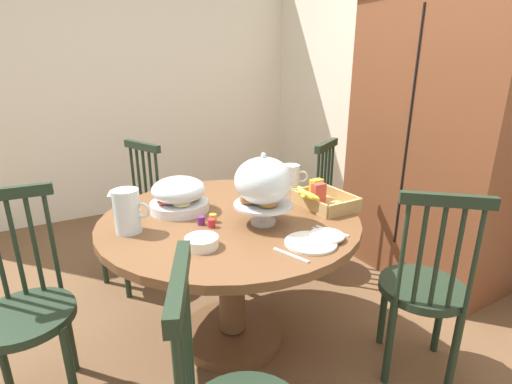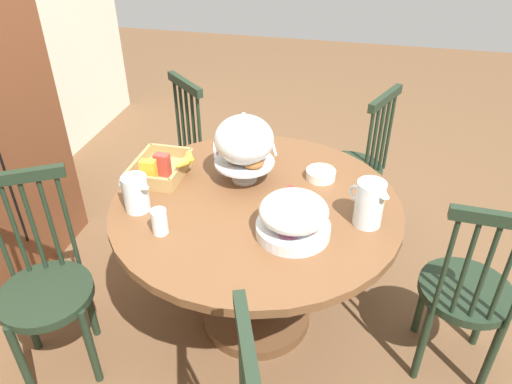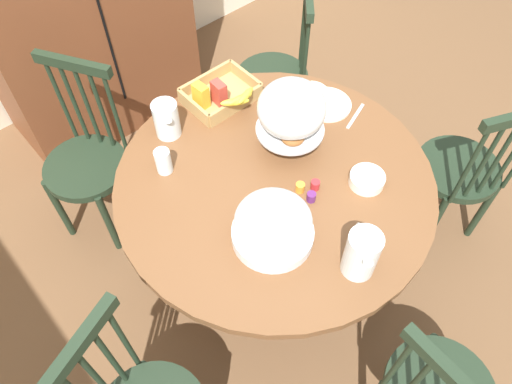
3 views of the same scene
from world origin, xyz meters
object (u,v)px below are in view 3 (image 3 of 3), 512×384
object	(u,v)px
windsor_chair_facing_door	(461,172)
windsor_chair_host_seat	(88,163)
fruit_platter_covered	(273,225)
orange_juice_pitcher	(361,255)
pastry_stand_with_dome	(291,111)
cereal_basket	(221,95)
cereal_bowl	(367,180)
china_plate_large	(327,104)
milk_pitcher	(167,120)
dining_table	(273,206)
drinking_glass	(163,161)
windsor_chair_far_side	(277,77)
china_plate_small	(312,93)

from	to	relation	value
windsor_chair_facing_door	windsor_chair_host_seat	distance (m)	1.80
fruit_platter_covered	orange_juice_pitcher	xyz separation A→B (m)	(0.14, -0.29, 0.00)
windsor_chair_host_seat	fruit_platter_covered	xyz separation A→B (m)	(0.26, -1.02, 0.37)
pastry_stand_with_dome	cereal_basket	world-z (taller)	pastry_stand_with_dome
cereal_bowl	china_plate_large	bearing A→B (deg)	63.64
fruit_platter_covered	milk_pitcher	distance (m)	0.68
dining_table	china_plate_large	xyz separation A→B (m)	(0.46, 0.15, 0.20)
cereal_basket	drinking_glass	bearing A→B (deg)	-159.59
pastry_stand_with_dome	cereal_basket	bearing A→B (deg)	97.13
windsor_chair_far_side	cereal_basket	world-z (taller)	windsor_chair_far_side
cereal_bowl	cereal_basket	bearing A→B (deg)	100.64
windsor_chair_far_side	fruit_platter_covered	size ratio (longest dim) A/B	3.25
dining_table	cereal_bowl	world-z (taller)	cereal_bowl
windsor_chair_far_side	windsor_chair_host_seat	world-z (taller)	same
cereal_bowl	drinking_glass	world-z (taller)	drinking_glass
china_plate_large	drinking_glass	distance (m)	0.78
windsor_chair_facing_door	fruit_platter_covered	world-z (taller)	windsor_chair_facing_door
milk_pitcher	windsor_chair_facing_door	bearing A→B (deg)	-40.90
windsor_chair_far_side	orange_juice_pitcher	distance (m)	1.41
orange_juice_pitcher	china_plate_small	size ratio (longest dim) A/B	1.33
cereal_bowl	fruit_platter_covered	bearing A→B (deg)	172.36
fruit_platter_covered	drinking_glass	size ratio (longest dim) A/B	2.73
fruit_platter_covered	dining_table	bearing A→B (deg)	45.48
windsor_chair_facing_door	orange_juice_pitcher	size ratio (longest dim) A/B	4.90
milk_pitcher	cereal_bowl	world-z (taller)	milk_pitcher
windsor_chair_facing_door	cereal_bowl	world-z (taller)	windsor_chair_facing_door
windsor_chair_far_side	windsor_chair_host_seat	size ratio (longest dim) A/B	1.00
windsor_chair_facing_door	fruit_platter_covered	bearing A→B (deg)	168.82
windsor_chair_host_seat	cereal_basket	distance (m)	0.75
windsor_chair_host_seat	drinking_glass	distance (m)	0.62
windsor_chair_facing_door	china_plate_large	world-z (taller)	windsor_chair_facing_door
china_plate_small	windsor_chair_facing_door	bearing A→B (deg)	-58.24
fruit_platter_covered	china_plate_small	bearing A→B (deg)	34.08
windsor_chair_facing_door	cereal_basket	distance (m)	1.20
windsor_chair_facing_door	orange_juice_pitcher	distance (m)	0.98
china_plate_large	windsor_chair_far_side	bearing A→B (deg)	69.57
fruit_platter_covered	windsor_chair_far_side	bearing A→B (deg)	45.90
cereal_basket	cereal_bowl	xyz separation A→B (m)	(0.14, -0.74, -0.02)
china_plate_large	milk_pitcher	bearing A→B (deg)	152.15
windsor_chair_facing_door	cereal_basket	size ratio (longest dim) A/B	3.09
windsor_chair_facing_door	pastry_stand_with_dome	distance (m)	0.98
china_plate_large	cereal_bowl	xyz separation A→B (m)	(-0.20, -0.41, 0.02)
windsor_chair_far_side	windsor_chair_host_seat	bearing A→B (deg)	172.46
china_plate_small	pastry_stand_with_dome	bearing A→B (deg)	-152.66
windsor_chair_host_seat	china_plate_large	distance (m)	1.17
windsor_chair_far_side	milk_pitcher	bearing A→B (deg)	-166.73
orange_juice_pitcher	china_plate_small	xyz separation A→B (m)	(0.51, 0.72, -0.07)
drinking_glass	fruit_platter_covered	bearing A→B (deg)	-78.19
cereal_basket	china_plate_large	size ratio (longest dim) A/B	1.44
windsor_chair_host_seat	china_plate_small	xyz separation A→B (m)	(0.91, -0.58, 0.30)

